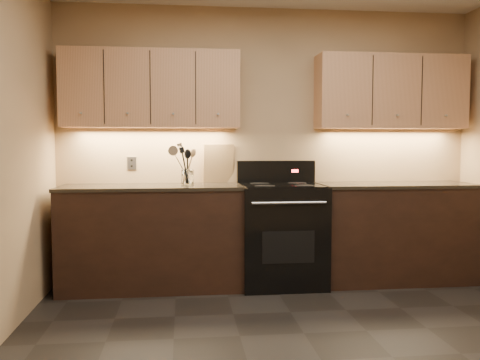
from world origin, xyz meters
The scene contains 14 objects.
wall_back centered at (0.00, 2.00, 1.30)m, with size 4.00×0.04×2.60m, color tan.
counter_left centered at (-1.10, 1.70, 0.47)m, with size 1.62×0.62×0.93m.
counter_right centered at (1.18, 1.70, 0.47)m, with size 1.46×0.62×0.93m.
stove centered at (0.08, 1.68, 0.48)m, with size 0.76×0.68×1.14m.
upper_cab_left centered at (-1.10, 1.85, 1.80)m, with size 1.60×0.30×0.70m, color tan.
upper_cab_right centered at (1.18, 1.85, 1.80)m, with size 1.44×0.30×0.70m, color tan.
outlet_plate centered at (-1.30, 1.99, 1.12)m, with size 0.09×0.01×0.12m, color #B2B5BA.
utensil_crock centered at (-0.78, 1.74, 0.99)m, with size 0.12×0.12×0.14m.
cutting_board centered at (-0.48, 1.97, 1.12)m, with size 0.30×0.02×0.37m, color tan.
wooden_spoon centered at (-0.81, 1.74, 1.11)m, with size 0.06×0.06×0.32m, color tan, non-canonical shape.
black_spoon centered at (-0.78, 1.76, 1.09)m, with size 0.06×0.06×0.30m, color black, non-canonical shape.
black_turner centered at (-0.77, 1.71, 1.12)m, with size 0.08×0.08×0.34m, color black, non-canonical shape.
steel_spatula centered at (-0.76, 1.74, 1.14)m, with size 0.08×0.08×0.39m, color silver, non-canonical shape.
steel_skimmer centered at (-0.76, 1.73, 1.12)m, with size 0.09×0.09×0.35m, color silver, non-canonical shape.
Camera 1 is at (-0.82, -2.89, 1.30)m, focal length 38.00 mm.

